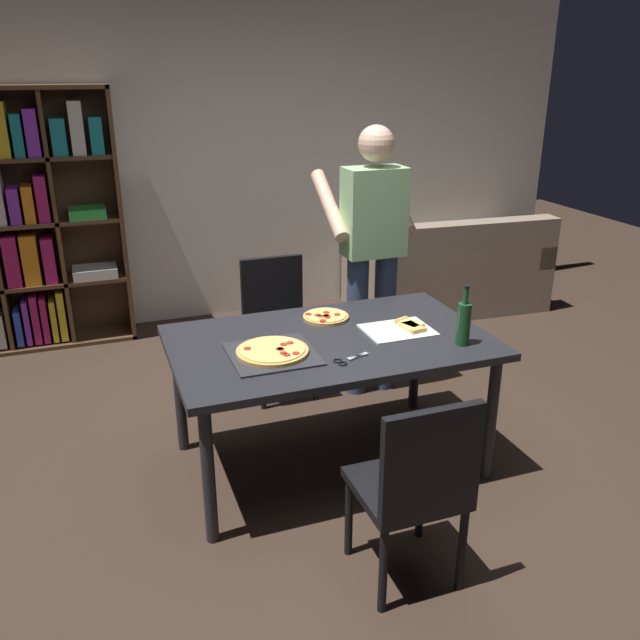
{
  "coord_description": "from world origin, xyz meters",
  "views": [
    {
      "loc": [
        -1.13,
        -2.95,
        2.09
      ],
      "look_at": [
        0.0,
        0.15,
        0.8
      ],
      "focal_mm": 37.03,
      "sensor_mm": 36.0,
      "label": 1
    }
  ],
  "objects_px": {
    "couch": "(448,276)",
    "bookshelf": "(19,224)",
    "chair_far_side": "(277,317)",
    "second_pizza_plain": "(326,317)",
    "dining_table": "(330,351)",
    "chair_near_camera": "(416,483)",
    "kitchen_scissors": "(347,360)",
    "person_serving_pizza": "(372,247)",
    "pepperoni_pizza_on_tray": "(272,352)",
    "wine_bottle": "(464,322)"
  },
  "relations": [
    {
      "from": "chair_near_camera",
      "to": "pepperoni_pizza_on_tray",
      "type": "xyz_separation_m",
      "value": [
        -0.34,
        0.89,
        0.25
      ]
    },
    {
      "from": "kitchen_scissors",
      "to": "pepperoni_pizza_on_tray",
      "type": "bearing_deg",
      "value": 149.07
    },
    {
      "from": "couch",
      "to": "second_pizza_plain",
      "type": "relative_size",
      "value": 6.79
    },
    {
      "from": "dining_table",
      "to": "chair_near_camera",
      "type": "xyz_separation_m",
      "value": [
        -0.0,
        -0.99,
        -0.17
      ]
    },
    {
      "from": "couch",
      "to": "bookshelf",
      "type": "relative_size",
      "value": 0.9
    },
    {
      "from": "chair_near_camera",
      "to": "second_pizza_plain",
      "type": "relative_size",
      "value": 3.49
    },
    {
      "from": "chair_far_side",
      "to": "wine_bottle",
      "type": "relative_size",
      "value": 2.85
    },
    {
      "from": "couch",
      "to": "kitchen_scissors",
      "type": "height_order",
      "value": "couch"
    },
    {
      "from": "dining_table",
      "to": "chair_near_camera",
      "type": "distance_m",
      "value": 1.0
    },
    {
      "from": "chair_far_side",
      "to": "bookshelf",
      "type": "distance_m",
      "value": 2.16
    },
    {
      "from": "couch",
      "to": "bookshelf",
      "type": "height_order",
      "value": "bookshelf"
    },
    {
      "from": "bookshelf",
      "to": "second_pizza_plain",
      "type": "relative_size",
      "value": 7.57
    },
    {
      "from": "bookshelf",
      "to": "kitchen_scissors",
      "type": "height_order",
      "value": "bookshelf"
    },
    {
      "from": "couch",
      "to": "pepperoni_pizza_on_tray",
      "type": "relative_size",
      "value": 4.19
    },
    {
      "from": "couch",
      "to": "person_serving_pizza",
      "type": "relative_size",
      "value": 1.0
    },
    {
      "from": "pepperoni_pizza_on_tray",
      "to": "kitchen_scissors",
      "type": "bearing_deg",
      "value": -30.93
    },
    {
      "from": "dining_table",
      "to": "bookshelf",
      "type": "distance_m",
      "value": 2.87
    },
    {
      "from": "chair_far_side",
      "to": "wine_bottle",
      "type": "bearing_deg",
      "value": -64.65
    },
    {
      "from": "pepperoni_pizza_on_tray",
      "to": "couch",
      "type": "bearing_deg",
      "value": 42.98
    },
    {
      "from": "couch",
      "to": "person_serving_pizza",
      "type": "xyz_separation_m",
      "value": [
        -1.32,
        -1.22,
        0.7
      ]
    },
    {
      "from": "kitchen_scissors",
      "to": "second_pizza_plain",
      "type": "bearing_deg",
      "value": 79.64
    },
    {
      "from": "bookshelf",
      "to": "pepperoni_pizza_on_tray",
      "type": "height_order",
      "value": "bookshelf"
    },
    {
      "from": "chair_near_camera",
      "to": "wine_bottle",
      "type": "xyz_separation_m",
      "value": [
        0.61,
        0.69,
        0.36
      ]
    },
    {
      "from": "chair_near_camera",
      "to": "wine_bottle",
      "type": "height_order",
      "value": "wine_bottle"
    },
    {
      "from": "bookshelf",
      "to": "kitchen_scissors",
      "type": "xyz_separation_m",
      "value": [
        1.57,
        -2.66,
        -0.22
      ]
    },
    {
      "from": "chair_near_camera",
      "to": "couch",
      "type": "xyz_separation_m",
      "value": [
        1.9,
        2.97,
        -0.21
      ]
    },
    {
      "from": "wine_bottle",
      "to": "bookshelf",
      "type": "bearing_deg",
      "value": 129.47
    },
    {
      "from": "bookshelf",
      "to": "couch",
      "type": "bearing_deg",
      "value": -6.31
    },
    {
      "from": "chair_near_camera",
      "to": "second_pizza_plain",
      "type": "distance_m",
      "value": 1.3
    },
    {
      "from": "bookshelf",
      "to": "person_serving_pizza",
      "type": "relative_size",
      "value": 1.11
    },
    {
      "from": "chair_far_side",
      "to": "kitchen_scissors",
      "type": "xyz_separation_m",
      "value": [
        -0.02,
        -1.27,
        0.24
      ]
    },
    {
      "from": "couch",
      "to": "person_serving_pizza",
      "type": "height_order",
      "value": "person_serving_pizza"
    },
    {
      "from": "chair_near_camera",
      "to": "person_serving_pizza",
      "type": "distance_m",
      "value": 1.91
    },
    {
      "from": "bookshelf",
      "to": "chair_near_camera",
      "type": "bearing_deg",
      "value": -64.69
    },
    {
      "from": "bookshelf",
      "to": "person_serving_pizza",
      "type": "bearing_deg",
      "value": -36.53
    },
    {
      "from": "chair_near_camera",
      "to": "dining_table",
      "type": "bearing_deg",
      "value": 90.0
    },
    {
      "from": "chair_near_camera",
      "to": "bookshelf",
      "type": "height_order",
      "value": "bookshelf"
    },
    {
      "from": "dining_table",
      "to": "couch",
      "type": "relative_size",
      "value": 0.94
    },
    {
      "from": "wine_bottle",
      "to": "chair_far_side",
      "type": "bearing_deg",
      "value": 115.35
    },
    {
      "from": "couch",
      "to": "wine_bottle",
      "type": "height_order",
      "value": "wine_bottle"
    },
    {
      "from": "person_serving_pizza",
      "to": "second_pizza_plain",
      "type": "xyz_separation_m",
      "value": [
        -0.5,
        -0.49,
        -0.24
      ]
    },
    {
      "from": "wine_bottle",
      "to": "kitchen_scissors",
      "type": "distance_m",
      "value": 0.64
    },
    {
      "from": "chair_far_side",
      "to": "second_pizza_plain",
      "type": "distance_m",
      "value": 0.75
    },
    {
      "from": "chair_far_side",
      "to": "second_pizza_plain",
      "type": "height_order",
      "value": "chair_far_side"
    },
    {
      "from": "second_pizza_plain",
      "to": "chair_far_side",
      "type": "bearing_deg",
      "value": 96.59
    },
    {
      "from": "dining_table",
      "to": "chair_far_side",
      "type": "height_order",
      "value": "chair_far_side"
    },
    {
      "from": "pepperoni_pizza_on_tray",
      "to": "person_serving_pizza",
      "type": "bearing_deg",
      "value": 43.3
    },
    {
      "from": "bookshelf",
      "to": "wine_bottle",
      "type": "relative_size",
      "value": 6.17
    },
    {
      "from": "bookshelf",
      "to": "dining_table",
      "type": "bearing_deg",
      "value": -56.18
    },
    {
      "from": "pepperoni_pizza_on_tray",
      "to": "kitchen_scissors",
      "type": "xyz_separation_m",
      "value": [
        0.32,
        -0.19,
        -0.01
      ]
    }
  ]
}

